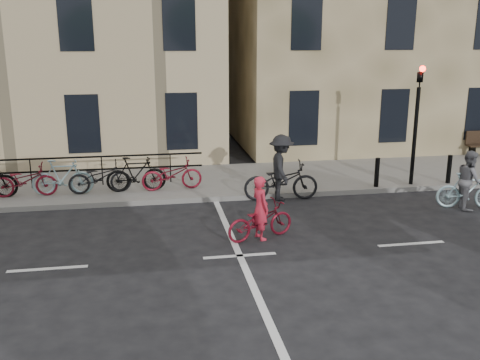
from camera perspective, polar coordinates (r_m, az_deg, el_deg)
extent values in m
plane|color=black|center=(11.72, -0.03, -8.09)|extent=(120.00, 120.00, 0.00)
cube|color=slate|center=(17.36, -16.66, -0.75)|extent=(46.00, 4.00, 0.15)
cube|color=#857650|center=(26.04, 15.51, 17.89)|extent=(14.00, 10.00, 12.00)
cylinder|color=black|center=(17.25, 18.14, 4.41)|extent=(0.12, 0.12, 3.00)
imported|color=black|center=(17.03, 18.68, 10.87)|extent=(0.15, 0.18, 0.90)
sphere|color=#FF0C05|center=(16.92, 18.90, 11.17)|extent=(0.18, 0.18, 0.18)
cylinder|color=black|center=(16.86, 14.40, 0.79)|extent=(0.14, 0.14, 0.90)
cylinder|color=black|center=(17.97, 21.40, 1.09)|extent=(0.14, 0.14, 0.90)
cube|color=black|center=(22.41, 23.51, 2.81)|extent=(0.06, 0.38, 0.40)
cube|color=black|center=(17.18, -17.99, 0.88)|extent=(8.30, 0.04, 0.95)
imported|color=maroon|center=(16.51, -22.00, -0.05)|extent=(1.80, 0.63, 0.95)
imported|color=#98BEC7|center=(16.30, -18.41, 0.29)|extent=(1.75, 0.49, 1.05)
imported|color=black|center=(16.19, -14.73, 0.28)|extent=(1.80, 0.63, 0.95)
imported|color=black|center=(16.12, -11.02, 0.62)|extent=(1.75, 0.49, 1.05)
imported|color=maroon|center=(16.14, -7.29, 0.61)|extent=(1.80, 0.63, 0.95)
imported|color=maroon|center=(12.54, 2.17, -4.34)|extent=(1.80, 1.11, 0.89)
imported|color=red|center=(12.44, 2.19, -2.99)|extent=(0.52, 0.64, 1.52)
imported|color=#98BEC7|center=(15.99, 23.14, -1.06)|extent=(1.75, 0.93, 1.01)
imported|color=slate|center=(15.92, 23.25, 0.01)|extent=(0.81, 0.93, 1.63)
imported|color=black|center=(15.53, 4.39, -0.09)|extent=(2.21, 0.91, 1.13)
imported|color=black|center=(15.43, 4.42, 1.32)|extent=(0.80, 1.29, 1.92)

